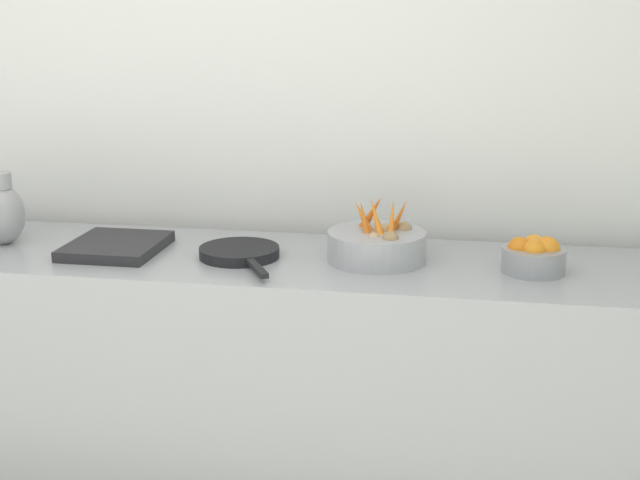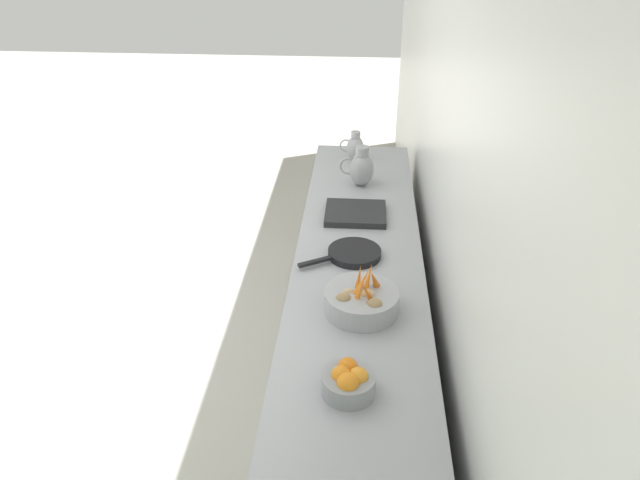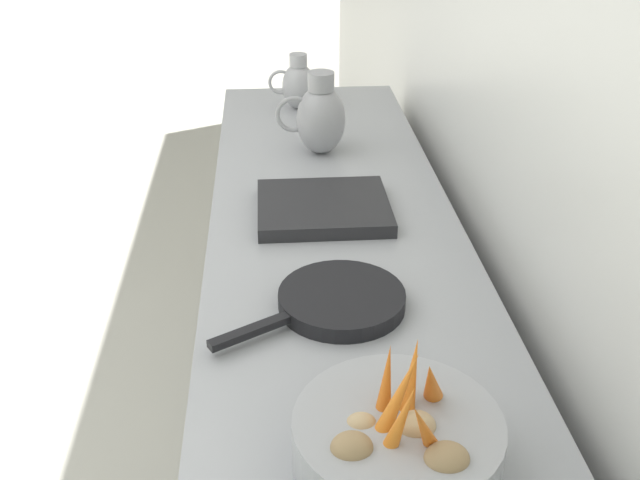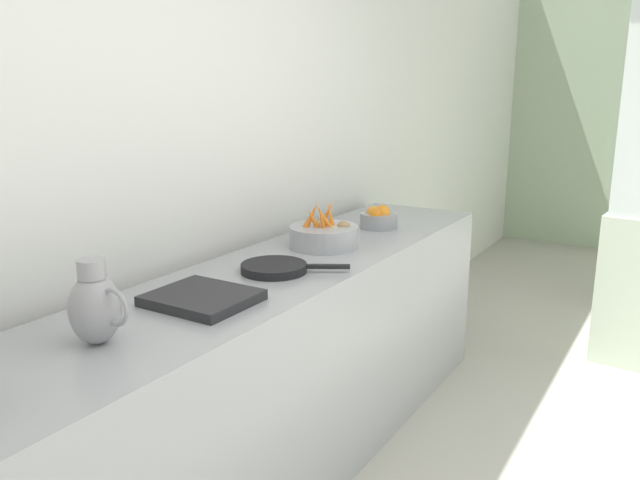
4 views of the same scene
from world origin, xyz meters
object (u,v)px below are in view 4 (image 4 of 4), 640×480
(metal_pitcher_tall, at_px, (95,306))
(skillet_on_counter, at_px, (275,268))
(vegetable_colander, at_px, (324,235))
(orange_bowl, at_px, (379,218))

(metal_pitcher_tall, distance_m, skillet_on_counter, 0.86)
(vegetable_colander, xyz_separation_m, orange_bowl, (0.04, 0.50, -0.00))
(vegetable_colander, height_order, skillet_on_counter, vegetable_colander)
(metal_pitcher_tall, relative_size, skillet_on_counter, 0.62)
(orange_bowl, height_order, metal_pitcher_tall, metal_pitcher_tall)
(vegetable_colander, relative_size, orange_bowl, 1.64)
(metal_pitcher_tall, bearing_deg, orange_bowl, 89.43)
(skillet_on_counter, bearing_deg, vegetable_colander, 95.66)
(vegetable_colander, bearing_deg, metal_pitcher_tall, -89.04)
(orange_bowl, bearing_deg, skillet_on_counter, -89.70)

